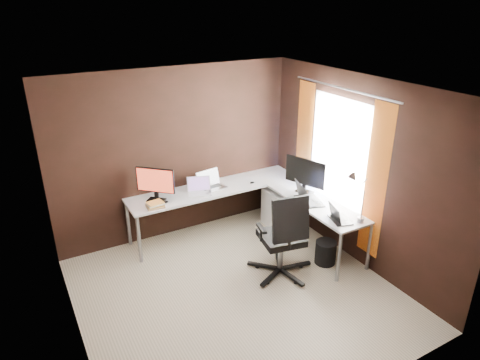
# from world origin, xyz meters

# --- Properties ---
(room) EXTENTS (3.60, 3.60, 2.50)m
(room) POSITION_xyz_m (0.34, 0.07, 1.28)
(room) COLOR beige
(room) RESTS_ON ground
(desk) EXTENTS (2.65, 2.25, 0.73)m
(desk) POSITION_xyz_m (0.84, 1.04, 0.68)
(desk) COLOR white
(desk) RESTS_ON ground
(drawer_pedestal) EXTENTS (0.42, 0.50, 0.60)m
(drawer_pedestal) POSITION_xyz_m (1.43, 1.15, 0.30)
(drawer_pedestal) COLOR white
(drawer_pedestal) RESTS_ON ground
(monitor_left) EXTENTS (0.42, 0.40, 0.48)m
(monitor_left) POSITION_xyz_m (-0.43, 1.52, 1.00)
(monitor_left) COLOR black
(monitor_left) RESTS_ON desk
(monitor_right) EXTENTS (0.26, 0.60, 0.52)m
(monitor_right) POSITION_xyz_m (1.52, 0.71, 1.02)
(monitor_right) COLOR black
(monitor_right) RESTS_ON desk
(laptop_white) EXTENTS (0.39, 0.33, 0.22)m
(laptop_white) POSITION_xyz_m (0.19, 1.45, 0.78)
(laptop_white) COLOR white
(laptop_white) RESTS_ON desk
(laptop_silver) EXTENTS (0.42, 0.33, 0.25)m
(laptop_silver) POSITION_xyz_m (0.41, 1.53, 0.78)
(laptop_silver) COLOR silver
(laptop_silver) RESTS_ON desk
(laptop_black_big) EXTENTS (0.41, 0.49, 0.28)m
(laptop_black_big) POSITION_xyz_m (1.36, 0.45, 0.79)
(laptop_black_big) COLOR black
(laptop_black_big) RESTS_ON desk
(laptop_black_small) EXTENTS (0.31, 0.37, 0.21)m
(laptop_black_small) POSITION_xyz_m (1.38, -0.18, 0.78)
(laptop_black_small) COLOR black
(laptop_black_small) RESTS_ON desk
(book_stack) EXTENTS (0.25, 0.20, 0.07)m
(book_stack) POSITION_xyz_m (-0.52, 1.32, 0.77)
(book_stack) COLOR tan
(book_stack) RESTS_ON desk
(mouse_left) EXTENTS (0.10, 0.08, 0.04)m
(mouse_left) POSITION_xyz_m (-0.36, 1.37, 0.75)
(mouse_left) COLOR black
(mouse_left) RESTS_ON desk
(mouse_corner) EXTENTS (0.08, 0.06, 0.03)m
(mouse_corner) POSITION_xyz_m (1.03, 1.36, 0.75)
(mouse_corner) COLOR black
(mouse_corner) RESTS_ON desk
(desk_lamp) EXTENTS (0.20, 0.24, 0.66)m
(desk_lamp) POSITION_xyz_m (1.53, -0.28, 1.15)
(desk_lamp) COLOR slate
(desk_lamp) RESTS_ON desk
(office_chair) EXTENTS (0.66, 0.68, 1.18)m
(office_chair) POSITION_xyz_m (0.71, 0.07, 0.35)
(office_chair) COLOR black
(office_chair) RESTS_ON ground
(wastebasket) EXTENTS (0.29, 0.29, 0.32)m
(wastebasket) POSITION_xyz_m (1.37, -0.01, 0.16)
(wastebasket) COLOR black
(wastebasket) RESTS_ON ground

